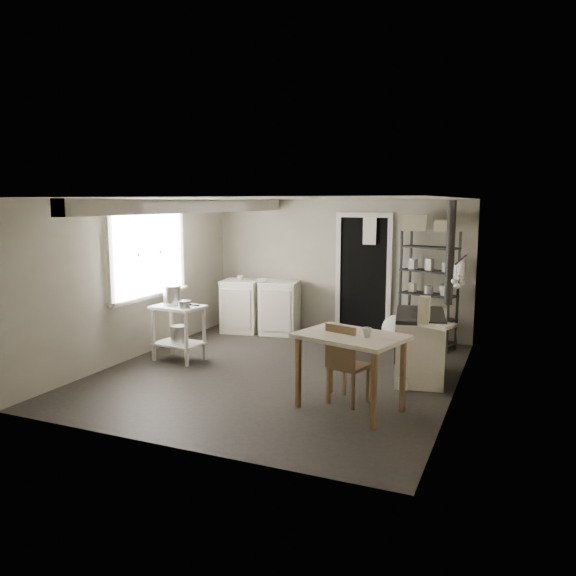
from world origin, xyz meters
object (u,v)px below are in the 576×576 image
at_px(prep_table, 179,333).
at_px(stockpot, 172,295).
at_px(shelf_rack, 429,287).
at_px(base_cabinets, 260,306).
at_px(flour_sack, 394,330).
at_px(work_table, 350,375).
at_px(stove, 419,345).
at_px(chair, 349,361).

relative_size(prep_table, stockpot, 2.93).
xyz_separation_m(stockpot, shelf_rack, (3.26, 2.10, 0.01)).
relative_size(base_cabinets, flour_sack, 2.86).
relative_size(prep_table, work_table, 0.72).
distance_m(stockpot, shelf_rack, 3.88).
relative_size(stockpot, work_table, 0.25).
height_order(stove, chair, chair).
distance_m(prep_table, base_cabinets, 2.05).
bearing_deg(shelf_rack, chair, -79.20).
relative_size(chair, flour_sack, 1.92).
relative_size(shelf_rack, flour_sack, 3.75).
bearing_deg(work_table, stove, 70.47).
relative_size(base_cabinets, chair, 1.49).
bearing_deg(stove, stockpot, 177.60).
xyz_separation_m(base_cabinets, shelf_rack, (2.84, 0.09, 0.49)).
height_order(base_cabinets, work_table, base_cabinets).
height_order(shelf_rack, stove, shelf_rack).
height_order(prep_table, shelf_rack, shelf_rack).
relative_size(stockpot, shelf_rack, 0.15).
bearing_deg(prep_table, stove, 8.91).
xyz_separation_m(stove, work_table, (-0.50, -1.41, -0.06)).
relative_size(stove, work_table, 0.98).
distance_m(work_table, chair, 0.22).
relative_size(prep_table, chair, 0.86).
xyz_separation_m(shelf_rack, stove, (0.16, -1.60, -0.51)).
distance_m(stockpot, flour_sack, 3.50).
height_order(stove, work_table, stove).
bearing_deg(flour_sack, stockpot, -143.51).
bearing_deg(flour_sack, work_table, -86.93).
distance_m(shelf_rack, flour_sack, 0.87).
bearing_deg(work_table, chair, 110.87).
xyz_separation_m(work_table, flour_sack, (-0.16, 2.95, -0.14)).
height_order(prep_table, flour_sack, prep_table).
bearing_deg(prep_table, chair, -14.42).
height_order(prep_table, chair, chair).
bearing_deg(stockpot, base_cabinets, 78.23).
xyz_separation_m(stockpot, chair, (2.85, -0.72, -0.45)).
bearing_deg(work_table, base_cabinets, 130.57).
bearing_deg(flour_sack, chair, -88.18).
relative_size(prep_table, shelf_rack, 0.44).
bearing_deg(stove, work_table, -120.27).
bearing_deg(stockpot, work_table, -17.28).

